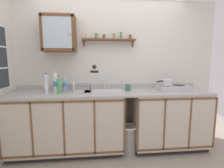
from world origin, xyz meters
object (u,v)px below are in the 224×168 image
Objects in this scene: bottle_opaque_white_0 at (56,83)px; bottle_soda_green_3 at (59,86)px; hot_plate_stove at (173,88)px; mug at (128,87)px; wall_cabinet at (59,34)px; warning_sign at (94,69)px; bottle_water_clear_4 at (46,84)px; bottle_juice_amber_2 at (56,85)px; saucepan at (166,82)px; dish_rack at (79,91)px; bottle_water_blue_1 at (65,84)px; sink at (104,92)px; trash_bin at (129,139)px.

bottle_soda_green_3 is at bearing -48.54° from bottle_opaque_white_0.
mug is (-0.74, 0.06, 0.01)m from hot_plate_stove.
bottle_soda_green_3 reaches higher than mug.
wall_cabinet is 0.78m from warning_sign.
bottle_water_clear_4 is (-0.13, -0.01, -0.01)m from bottle_opaque_white_0.
hot_plate_stove is at bearing -2.64° from bottle_juice_amber_2.
bottle_opaque_white_0 is at bearing 4.80° from bottle_water_clear_4.
dish_rack is at bearing -178.80° from saucepan.
bottle_juice_amber_2 is 0.68× the size of dish_rack.
hot_plate_stove is 0.85× the size of wall_cabinet.
mug is at bearing 4.82° from bottle_water_clear_4.
saucepan is at bearing 2.11° from bottle_water_clear_4.
warning_sign reaches higher than bottle_water_blue_1.
wall_cabinet is at bearing 173.66° from mug.
bottle_water_blue_1 is 1.01m from mug.
bottle_water_blue_1 is (-1.63, 0.07, -0.02)m from saucepan.
sink is at bearing -4.37° from bottle_juice_amber_2.
hot_plate_stove is 1.54× the size of bottle_water_clear_4.
trash_bin is at bearing -41.31° from warning_sign.
mug is at bearing 4.82° from bottle_opaque_white_0.
wall_cabinet is at bearing 52.86° from bottle_water_clear_4.
bottle_soda_green_3 is 1.19× the size of warning_sign.
bottle_water_blue_1 is 0.78× the size of bottle_water_clear_4.
wall_cabinet is at bearing 79.82° from bottle_opaque_white_0.
bottle_opaque_white_0 reaches higher than saucepan.
bottle_water_clear_4 is 0.82m from warning_sign.
bottle_juice_amber_2 is 1.43m from trash_bin.
mug is 0.67m from warning_sign.
warning_sign is (0.58, 0.34, 0.20)m from bottle_opaque_white_0.
bottle_water_blue_1 is at bearing -51.17° from wall_cabinet.
bottle_soda_green_3 is (-0.04, -0.20, 0.01)m from bottle_water_blue_1.
wall_cabinet reaches higher than sink.
mug is (0.39, 0.03, 0.07)m from sink.
warning_sign is (-1.28, 0.30, 0.31)m from hot_plate_stove.
hot_plate_stove is at bearing -13.25° from warning_sign.
bottle_water_clear_4 is 0.49m from dish_rack.
bottle_soda_green_3 is 0.49× the size of wall_cabinet.
dish_rack is at bearing 169.12° from trash_bin.
bottle_water_blue_1 is at bearing 166.26° from trash_bin.
warning_sign reaches higher than bottle_soda_green_3.
mug is at bearing -6.34° from wall_cabinet.
bottle_soda_green_3 reaches higher than hot_plate_stove.
sink is 0.77m from bottle_juice_amber_2.
dish_rack is 1.49× the size of warning_sign.
warning_sign reaches higher than bottle_water_clear_4.
mug is (1.15, -0.03, -0.05)m from bottle_juice_amber_2.
bottle_soda_green_3 is at bearing 177.75° from trash_bin.
hot_plate_stove is 1.72× the size of bottle_soda_green_3.
dish_rack reaches higher than hot_plate_stove.
bottle_water_blue_1 is 0.54× the size of trash_bin.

